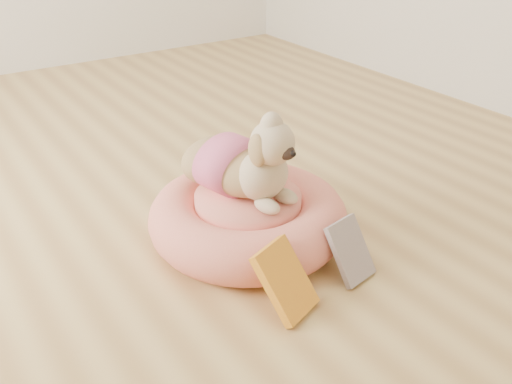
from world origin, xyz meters
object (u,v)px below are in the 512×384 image
book_yellow (285,280)px  book_white (350,251)px  pet_bed (248,218)px  dog (243,149)px

book_yellow → book_white: bearing=-16.1°
book_yellow → pet_bed: bearing=52.7°
pet_bed → dog: 0.26m
pet_bed → book_white: (0.15, -0.36, 0.01)m
dog → book_white: 0.48m
dog → book_yellow: 0.48m
dog → book_white: dog is taller
pet_bed → dog: size_ratio=1.54×
dog → book_yellow: bearing=-118.9°
pet_bed → book_white: bearing=-67.0°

